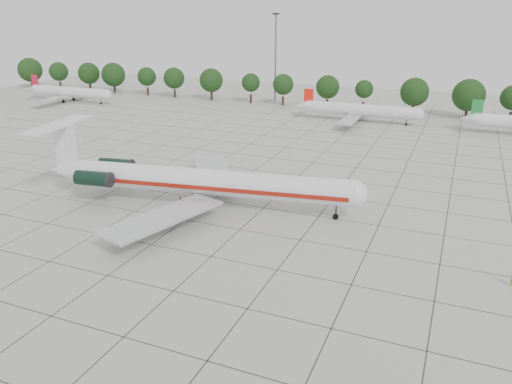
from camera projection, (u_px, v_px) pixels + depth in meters
ground at (240, 230)px, 63.24m from camera, size 260.00×260.00×0.00m
apron_joints at (281, 192)px, 76.23m from camera, size 170.00×170.00×0.02m
main_airliner at (192, 180)px, 69.44m from camera, size 46.35×36.21×10.93m
bg_airliner_a at (70, 92)px, 150.26m from camera, size 28.24×27.20×7.40m
bg_airliner_c at (360, 110)px, 123.23m from camera, size 28.24×27.20×7.40m
tree_line at (328, 87)px, 139.07m from camera, size 249.86×8.44×10.22m
floodlight_mast at (276, 52)px, 148.92m from camera, size 1.60×1.60×25.45m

